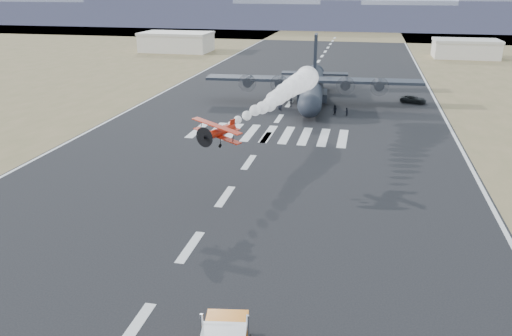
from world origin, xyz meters
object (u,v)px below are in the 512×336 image
(hangar_right, at_px, (466,48))
(aerobatic_biplane, at_px, (218,132))
(hangar_left, at_px, (177,42))
(crew_b, at_px, (346,112))
(transport_aircraft, at_px, (313,86))
(crew_f, at_px, (300,105))
(crew_a, at_px, (272,99))
(crew_h, at_px, (335,110))
(crew_g, at_px, (313,109))
(crew_e, at_px, (280,105))
(crew_c, at_px, (281,107))
(crew_d, at_px, (291,102))
(support_vehicle, at_px, (413,99))

(hangar_right, xyz_separation_m, aerobatic_biplane, (-46.47, -126.40, 4.82))
(hangar_left, xyz_separation_m, crew_b, (63.82, -80.39, -2.63))
(aerobatic_biplane, height_order, transport_aircraft, transport_aircraft)
(hangar_left, height_order, crew_f, hangar_left)
(hangar_left, height_order, transport_aircraft, transport_aircraft)
(crew_a, xyz_separation_m, crew_f, (6.32, -3.68, -0.09))
(aerobatic_biplane, distance_m, crew_b, 43.39)
(crew_a, xyz_separation_m, crew_h, (13.19, -6.74, 0.07))
(aerobatic_biplane, bearing_deg, transport_aircraft, 94.82)
(transport_aircraft, height_order, crew_g, transport_aircraft)
(crew_e, bearing_deg, hangar_right, 43.47)
(crew_f, bearing_deg, crew_c, -59.71)
(transport_aircraft, bearing_deg, crew_h, -67.85)
(transport_aircraft, xyz_separation_m, crew_b, (7.52, -10.92, -2.45))
(hangar_right, bearing_deg, crew_f, -117.70)
(crew_b, relative_size, crew_c, 0.95)
(transport_aircraft, bearing_deg, crew_d, -125.94)
(crew_e, distance_m, crew_f, 4.00)
(crew_c, bearing_deg, support_vehicle, 46.42)
(hangar_left, distance_m, transport_aircraft, 89.42)
(crew_c, bearing_deg, crew_b, 14.39)
(crew_d, height_order, crew_e, crew_d)
(support_vehicle, distance_m, crew_c, 28.30)
(crew_g, height_order, crew_h, crew_g)
(hangar_right, height_order, crew_f, hangar_right)
(aerobatic_biplane, relative_size, crew_g, 3.28)
(crew_e, height_order, crew_g, crew_g)
(crew_d, bearing_deg, crew_c, -86.53)
(support_vehicle, xyz_separation_m, crew_d, (-23.97, -8.69, 0.12))
(crew_c, distance_m, crew_g, 6.49)
(aerobatic_biplane, distance_m, crew_d, 46.63)
(crew_b, bearing_deg, transport_aircraft, -134.58)
(hangar_right, height_order, crew_b, hangar_right)
(hangar_left, bearing_deg, crew_c, -57.05)
(support_vehicle, bearing_deg, hangar_right, -2.61)
(crew_e, height_order, crew_h, crew_h)
(transport_aircraft, distance_m, crew_b, 13.48)
(hangar_right, height_order, crew_h, hangar_right)
(crew_b, xyz_separation_m, crew_e, (-12.92, 2.37, 0.01))
(crew_d, distance_m, crew_f, 2.86)
(crew_h, bearing_deg, hangar_right, 112.09)
(aerobatic_biplane, bearing_deg, crew_c, 100.40)
(crew_f, bearing_deg, support_vehicle, 118.34)
(crew_h, bearing_deg, crew_c, -141.35)
(aerobatic_biplane, xyz_separation_m, crew_g, (6.09, 40.93, -6.88))
(crew_e, xyz_separation_m, crew_g, (6.73, -2.44, 0.16))
(crew_d, height_order, crew_f, crew_d)
(crew_e, distance_m, crew_h, 11.03)
(transport_aircraft, height_order, crew_b, transport_aircraft)
(aerobatic_biplane, distance_m, crew_f, 44.84)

